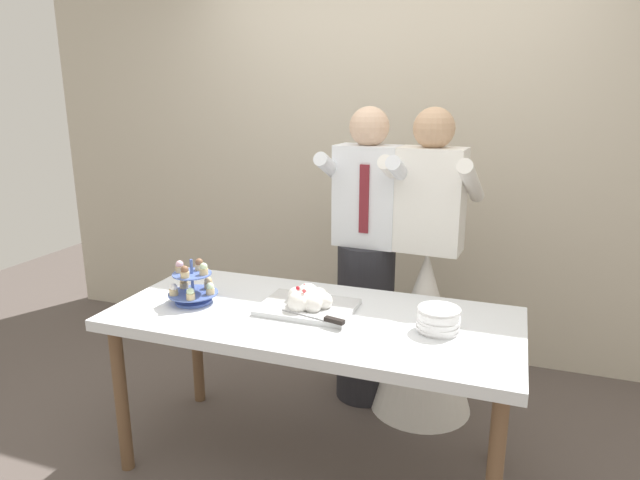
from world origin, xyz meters
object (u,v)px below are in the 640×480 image
at_px(dessert_table, 313,329).
at_px(person_groom, 366,274).
at_px(cupcake_stand, 193,285).
at_px(person_bride, 425,310).
at_px(plate_stack, 438,320).
at_px(main_cake_tray, 308,302).

relative_size(dessert_table, person_groom, 1.08).
bearing_deg(cupcake_stand, dessert_table, 5.78).
bearing_deg(person_bride, cupcake_stand, -142.51).
bearing_deg(person_groom, dessert_table, -94.78).
height_order(plate_stack, person_bride, person_bride).
relative_size(plate_stack, person_groom, 0.11).
distance_m(dessert_table, cupcake_stand, 0.60).
relative_size(plate_stack, person_bride, 0.11).
height_order(main_cake_tray, plate_stack, main_cake_tray).
bearing_deg(cupcake_stand, plate_stack, 3.12).
bearing_deg(cupcake_stand, main_cake_tray, 9.29).
relative_size(cupcake_stand, person_bride, 0.14).
xyz_separation_m(main_cake_tray, person_groom, (0.09, 0.67, -0.07)).
xyz_separation_m(person_groom, person_bride, (0.34, -0.02, -0.16)).
relative_size(person_groom, person_bride, 1.00).
xyz_separation_m(cupcake_stand, person_bride, (0.97, 0.74, -0.28)).
bearing_deg(person_bride, person_groom, 177.12).
bearing_deg(person_bride, plate_stack, -77.10).
distance_m(plate_stack, person_groom, 0.86).
height_order(dessert_table, main_cake_tray, main_cake_tray).
relative_size(cupcake_stand, person_groom, 0.14).
bearing_deg(plate_stack, person_groom, 125.21).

